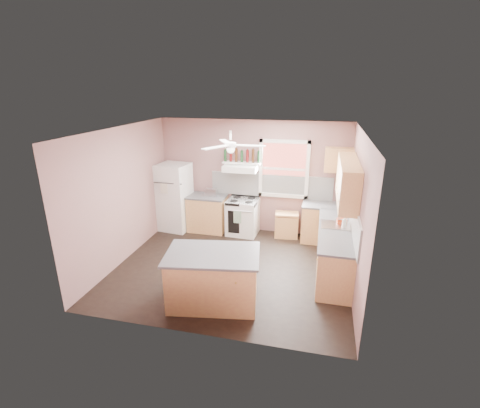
% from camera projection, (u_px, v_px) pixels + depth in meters
% --- Properties ---
extents(floor, '(4.50, 4.50, 0.00)m').
position_uv_depth(floor, '(232.00, 267.00, 6.93)').
color(floor, black).
rests_on(floor, ground).
extents(ceiling, '(4.50, 4.50, 0.00)m').
position_uv_depth(ceiling, '(230.00, 130.00, 6.05)').
color(ceiling, white).
rests_on(ceiling, ground).
extents(wall_back, '(4.50, 0.05, 2.70)m').
position_uv_depth(wall_back, '(253.00, 177.00, 8.35)').
color(wall_back, '#875F5C').
rests_on(wall_back, ground).
extents(wall_right, '(0.05, 4.00, 2.70)m').
position_uv_depth(wall_right, '(358.00, 214.00, 5.99)').
color(wall_right, '#875F5C').
rests_on(wall_right, ground).
extents(wall_left, '(0.05, 4.00, 2.70)m').
position_uv_depth(wall_left, '(122.00, 195.00, 6.99)').
color(wall_left, '#875F5C').
rests_on(wall_left, ground).
extents(backsplash_back, '(2.90, 0.03, 0.55)m').
position_uv_depth(backsplash_back, '(271.00, 186.00, 8.27)').
color(backsplash_back, white).
rests_on(backsplash_back, wall_back).
extents(backsplash_right, '(0.03, 2.60, 0.55)m').
position_uv_depth(backsplash_right, '(354.00, 217.00, 6.33)').
color(backsplash_right, white).
rests_on(backsplash_right, wall_right).
extents(window_view, '(1.00, 0.02, 1.20)m').
position_uv_depth(window_view, '(284.00, 169.00, 8.06)').
color(window_view, brown).
rests_on(window_view, wall_back).
extents(window_frame, '(1.16, 0.07, 1.36)m').
position_uv_depth(window_frame, '(284.00, 169.00, 8.04)').
color(window_frame, white).
rests_on(window_frame, wall_back).
extents(refrigerator, '(0.77, 0.76, 1.66)m').
position_uv_depth(refrigerator, '(175.00, 197.00, 8.55)').
color(refrigerator, white).
rests_on(refrigerator, floor).
extents(base_cabinet_left, '(0.90, 0.60, 0.86)m').
position_uv_depth(base_cabinet_left, '(208.00, 214.00, 8.58)').
color(base_cabinet_left, '#BD7C4F').
rests_on(base_cabinet_left, floor).
extents(counter_left, '(0.92, 0.62, 0.04)m').
position_uv_depth(counter_left, '(207.00, 196.00, 8.44)').
color(counter_left, '#4A4A4D').
rests_on(counter_left, base_cabinet_left).
extents(toaster, '(0.28, 0.17, 0.18)m').
position_uv_depth(toaster, '(211.00, 192.00, 8.38)').
color(toaster, silver).
rests_on(toaster, counter_left).
extents(stove, '(0.74, 0.67, 0.86)m').
position_uv_depth(stove, '(243.00, 217.00, 8.39)').
color(stove, white).
rests_on(stove, floor).
extents(range_hood, '(0.78, 0.50, 0.14)m').
position_uv_depth(range_hood, '(241.00, 168.00, 8.06)').
color(range_hood, white).
rests_on(range_hood, wall_back).
extents(bottle_shelf, '(0.90, 0.26, 0.03)m').
position_uv_depth(bottle_shelf, '(242.00, 163.00, 8.14)').
color(bottle_shelf, white).
rests_on(bottle_shelf, range_hood).
extents(cart, '(0.57, 0.41, 0.54)m').
position_uv_depth(cart, '(286.00, 226.00, 8.26)').
color(cart, '#BD7C4F').
rests_on(cart, floor).
extents(base_cabinet_corner, '(1.00, 0.60, 0.86)m').
position_uv_depth(base_cabinet_corner, '(324.00, 224.00, 7.97)').
color(base_cabinet_corner, '#BD7C4F').
rests_on(base_cabinet_corner, floor).
extents(base_cabinet_right, '(0.60, 2.20, 0.86)m').
position_uv_depth(base_cabinet_right, '(334.00, 252.00, 6.64)').
color(base_cabinet_right, '#BD7C4F').
rests_on(base_cabinet_right, floor).
extents(counter_corner, '(1.02, 0.62, 0.04)m').
position_uv_depth(counter_corner, '(326.00, 205.00, 7.82)').
color(counter_corner, '#4A4A4D').
rests_on(counter_corner, base_cabinet_corner).
extents(counter_right, '(0.62, 2.22, 0.04)m').
position_uv_depth(counter_right, '(336.00, 230.00, 6.49)').
color(counter_right, '#4A4A4D').
rests_on(counter_right, base_cabinet_right).
extents(sink, '(0.55, 0.45, 0.03)m').
position_uv_depth(sink, '(335.00, 225.00, 6.67)').
color(sink, silver).
rests_on(sink, counter_right).
extents(faucet, '(0.03, 0.03, 0.14)m').
position_uv_depth(faucet, '(344.00, 222.00, 6.61)').
color(faucet, silver).
rests_on(faucet, sink).
extents(upper_cabinet_right, '(0.33, 1.80, 0.76)m').
position_uv_depth(upper_cabinet_right, '(348.00, 181.00, 6.35)').
color(upper_cabinet_right, '#BD7C4F').
rests_on(upper_cabinet_right, wall_right).
extents(upper_cabinet_corner, '(0.60, 0.33, 0.52)m').
position_uv_depth(upper_cabinet_corner, '(339.00, 160.00, 7.56)').
color(upper_cabinet_corner, '#BD7C4F').
rests_on(upper_cabinet_corner, wall_back).
extents(paper_towel, '(0.26, 0.12, 0.12)m').
position_uv_depth(paper_towel, '(342.00, 189.00, 7.78)').
color(paper_towel, white).
rests_on(paper_towel, wall_back).
extents(island, '(1.54, 1.11, 0.86)m').
position_uv_depth(island, '(213.00, 279.00, 5.71)').
color(island, '#BD7C4F').
rests_on(island, floor).
extents(island_top, '(1.64, 1.21, 0.04)m').
position_uv_depth(island_top, '(213.00, 254.00, 5.57)').
color(island_top, '#4A4A4D').
rests_on(island_top, island).
extents(ceiling_fan_hub, '(0.20, 0.20, 0.08)m').
position_uv_depth(ceiling_fan_hub, '(231.00, 145.00, 6.13)').
color(ceiling_fan_hub, white).
rests_on(ceiling_fan_hub, ceiling).
extents(soap_bottle, '(0.11, 0.11, 0.24)m').
position_uv_depth(soap_bottle, '(344.00, 222.00, 6.49)').
color(soap_bottle, silver).
rests_on(soap_bottle, counter_right).
extents(red_caddy, '(0.20, 0.15, 0.10)m').
position_uv_depth(red_caddy, '(342.00, 221.00, 6.72)').
color(red_caddy, '#B8310F').
rests_on(red_caddy, counter_right).
extents(wine_bottles, '(0.86, 0.06, 0.31)m').
position_uv_depth(wine_bottles, '(242.00, 156.00, 8.08)').
color(wine_bottles, '#143819').
rests_on(wine_bottles, bottle_shelf).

